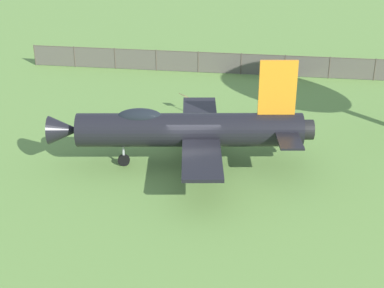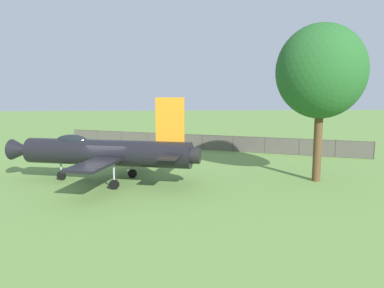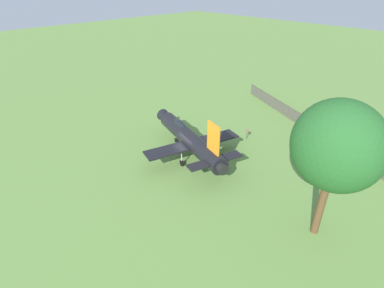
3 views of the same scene
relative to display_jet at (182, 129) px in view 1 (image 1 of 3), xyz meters
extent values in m
plane|color=#668E42|center=(0.35, -0.10, -2.01)|extent=(200.00, 200.00, 0.00)
cylinder|color=black|center=(0.35, -0.10, -0.05)|extent=(11.08, 4.57, 1.66)
cone|color=black|center=(-5.55, 1.55, -0.05)|extent=(1.92, 1.79, 1.41)
cylinder|color=black|center=(5.91, -1.65, -0.05)|extent=(0.85, 1.12, 1.00)
ellipsoid|color=black|center=(-1.99, 0.56, 0.66)|extent=(2.36, 1.46, 0.84)
cube|color=orange|center=(4.39, -1.23, 2.13)|extent=(1.77, 0.62, 2.70)
cube|color=black|center=(0.11, -3.00, -0.25)|extent=(2.83, 4.40, 0.16)
cube|color=black|center=(1.65, 2.51, -0.25)|extent=(2.83, 4.40, 0.16)
cube|color=black|center=(4.35, -3.01, 0.12)|extent=(1.54, 2.03, 0.10)
cube|color=black|center=(5.28, 0.32, 0.12)|extent=(1.54, 2.03, 0.10)
cylinder|color=#A5A8AD|center=(-2.85, 0.80, -0.96)|extent=(0.12, 0.12, 1.49)
cylinder|color=black|center=(-2.85, 0.80, -1.71)|extent=(0.63, 0.33, 0.60)
cylinder|color=#A5A8AD|center=(1.00, -1.87, -0.96)|extent=(0.12, 0.12, 1.49)
cylinder|color=black|center=(1.00, -1.87, -1.71)|extent=(0.63, 0.33, 0.60)
cylinder|color=#A5A8AD|center=(1.82, 1.08, -0.96)|extent=(0.12, 0.12, 1.49)
cylinder|color=black|center=(1.82, 1.08, -1.71)|extent=(0.63, 0.33, 0.60)
cylinder|color=#4C4238|center=(16.59, 9.17, -1.21)|extent=(0.08, 0.08, 1.60)
cylinder|color=#4C4238|center=(13.70, 10.46, -1.21)|extent=(0.08, 0.08, 1.60)
cylinder|color=#4C4238|center=(10.82, 11.76, -1.21)|extent=(0.08, 0.08, 1.60)
cylinder|color=#4C4238|center=(7.93, 13.05, -1.21)|extent=(0.08, 0.08, 1.60)
cylinder|color=#4C4238|center=(5.05, 14.35, -1.21)|extent=(0.08, 0.08, 1.60)
cylinder|color=#4C4238|center=(2.17, 15.64, -1.21)|extent=(0.08, 0.08, 1.60)
cylinder|color=#4C4238|center=(-0.72, 16.93, -1.21)|extent=(0.08, 0.08, 1.60)
cylinder|color=#4C4238|center=(-3.60, 18.23, -1.21)|extent=(0.08, 0.08, 1.60)
cylinder|color=#4C4238|center=(-6.49, 19.52, -1.21)|extent=(0.08, 0.08, 1.60)
cylinder|color=#4C4238|center=(7.93, 13.05, -0.46)|extent=(28.86, 12.98, 0.05)
cube|color=#59544C|center=(7.93, 13.05, -1.21)|extent=(28.85, 12.96, 1.53)
ellipsoid|color=#235B26|center=(6.32, 14.72, -1.63)|extent=(1.29, 1.14, 0.75)
cylinder|color=#333333|center=(2.02, 7.12, -1.56)|extent=(0.06, 0.06, 0.90)
cube|color=olive|center=(2.02, 7.12, -0.99)|extent=(0.58, 0.70, 0.25)
camera|label=1|loc=(-6.66, -25.19, 11.33)|focal=54.17mm
camera|label=2|loc=(4.10, -23.29, 3.72)|focal=33.73mm
camera|label=3|loc=(19.25, -18.04, 14.24)|focal=28.03mm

